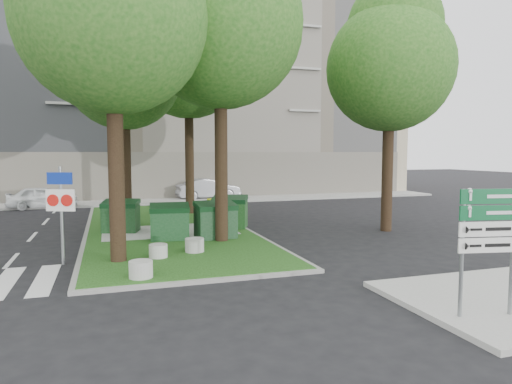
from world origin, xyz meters
name	(u,v)px	position (x,y,z in m)	size (l,w,h in m)	color
ground	(186,284)	(0.00, 0.00, 0.00)	(120.00, 120.00, 0.00)	black
median_island	(166,228)	(0.50, 8.00, 0.06)	(6.00, 16.00, 0.12)	#1A3F12
median_kerb	(166,229)	(0.50, 8.00, 0.05)	(6.30, 16.30, 0.10)	gray
building_sidewalk	(137,202)	(0.00, 18.50, 0.06)	(42.00, 3.00, 0.12)	#999993
zebra_crossing	(25,281)	(-3.75, 1.50, 0.01)	(5.00, 3.00, 0.01)	silver
apartment_building	(129,89)	(0.00, 26.00, 8.00)	(41.00, 12.00, 16.00)	tan
tree_median_near_left	(115,0)	(-1.41, 2.56, 7.32)	(5.20, 5.20, 10.53)	black
tree_median_near_right	(222,9)	(2.09, 4.56, 7.99)	(5.60, 5.60, 11.46)	black
tree_median_mid	(125,60)	(-0.91, 9.06, 6.98)	(4.80, 4.80, 9.99)	black
tree_median_far	(190,48)	(2.29, 12.06, 8.32)	(5.80, 5.80, 11.93)	black
tree_street_right	(391,56)	(9.09, 5.06, 6.98)	(5.00, 5.00, 10.06)	black
dumpster_a	(121,216)	(-1.29, 7.39, 0.72)	(1.56, 1.28, 1.25)	black
dumpster_b	(170,222)	(0.31, 5.31, 0.73)	(1.46, 1.10, 1.27)	#113B18
dumpster_c	(216,220)	(1.91, 5.05, 0.75)	(1.50, 1.11, 1.32)	black
dumpster_d	(230,212)	(3.00, 7.16, 0.75)	(1.69, 1.47, 1.31)	#133E13
bollard_left	(141,269)	(-1.02, 0.50, 0.33)	(0.58, 0.58, 0.41)	#ACADA7
bollard_right	(195,245)	(0.77, 2.99, 0.33)	(0.59, 0.59, 0.42)	#A8A7A3
bollard_mid	(158,251)	(-0.38, 2.57, 0.31)	(0.54, 0.54, 0.38)	#B0B0AA
litter_bin	(211,206)	(3.20, 11.58, 0.49)	(0.43, 0.43, 0.75)	#DBF01C
traffic_sign_pole	(61,202)	(-3.00, 3.00, 1.80)	(0.79, 0.37, 2.80)	slate
directional_sign	(488,232)	(4.98, -4.19, 1.71)	(1.18, 0.28, 2.40)	slate
car_white	(43,197)	(-5.27, 17.40, 0.64)	(1.52, 3.77, 1.28)	white
car_silver	(208,189)	(4.74, 19.49, 0.71)	(1.50, 4.29, 1.41)	gray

